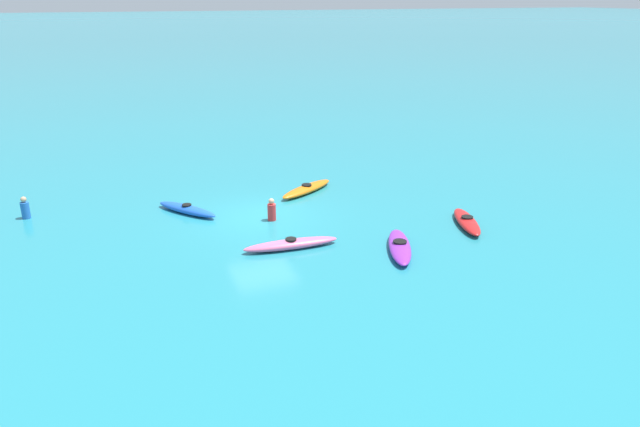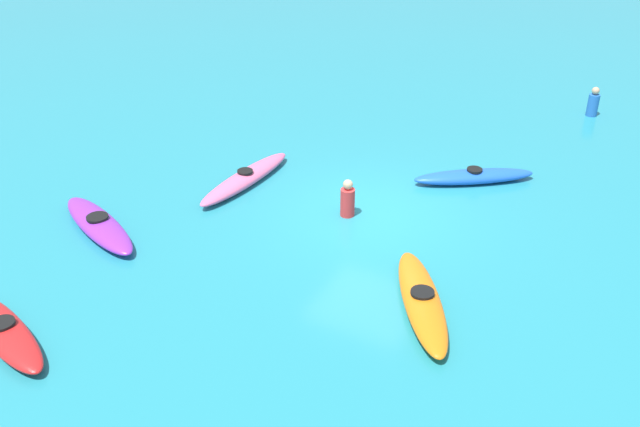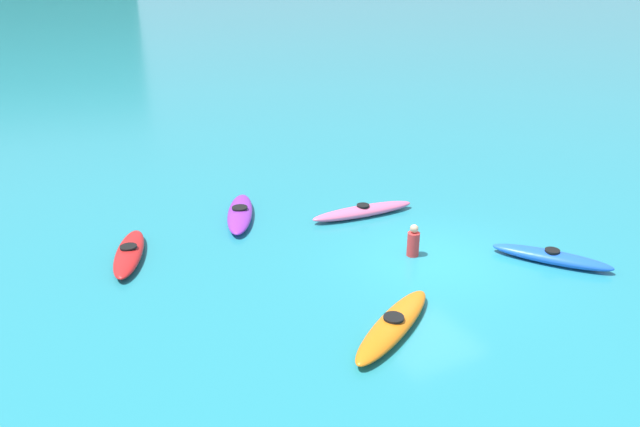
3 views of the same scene
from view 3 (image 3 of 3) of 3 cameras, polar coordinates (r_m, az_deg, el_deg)
ground_plane at (r=16.10m, az=10.46°, el=-4.33°), size 600.00×600.00×0.00m
kayak_orange at (r=13.05m, az=6.86°, el=-10.29°), size 3.07×2.29×0.37m
kayak_purple at (r=18.39m, az=-7.48°, el=0.01°), size 1.86×3.05×0.37m
kayak_red at (r=16.60m, az=-17.39°, el=-3.55°), size 1.55×2.86×0.37m
kayak_blue at (r=16.74m, az=20.79°, el=-3.82°), size 2.23×2.75×0.37m
kayak_pink at (r=18.45m, az=4.02°, el=0.23°), size 3.34×0.77×0.37m
person_by_kayaks at (r=16.11m, az=8.71°, el=-2.65°), size 0.36×0.36×0.88m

